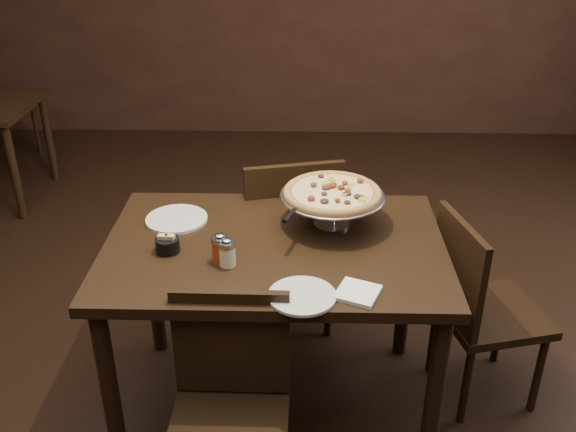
{
  "coord_description": "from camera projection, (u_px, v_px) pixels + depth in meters",
  "views": [
    {
      "loc": [
        0.19,
        -2.01,
        2.03
      ],
      "look_at": [
        0.13,
        0.13,
        0.9
      ],
      "focal_mm": 40.0,
      "sensor_mm": 36.0,
      "label": 1
    }
  ],
  "objects": [
    {
      "name": "serving_spatula",
      "position": [
        289.0,
        216.0,
        2.34
      ],
      "size": [
        0.13,
        0.13,
        0.02
      ],
      "rotation": [
        0.0,
        0.0,
        -0.3
      ],
      "color": "#AFAFB6",
      "rests_on": "pizza_stand"
    },
    {
      "name": "pizza_stand",
      "position": [
        332.0,
        193.0,
        2.49
      ],
      "size": [
        0.41,
        0.41,
        0.17
      ],
      "color": "#AFAFB6",
      "rests_on": "dining_table"
    },
    {
      "name": "chair_near",
      "position": [
        230.0,
        406.0,
        2.15
      ],
      "size": [
        0.4,
        0.4,
        0.85
      ],
      "rotation": [
        0.0,
        0.0,
        -0.01
      ],
      "color": "black",
      "rests_on": "ground"
    },
    {
      "name": "room",
      "position": [
        265.0,
        95.0,
        2.1
      ],
      "size": [
        6.04,
        7.04,
        2.84
      ],
      "color": "black",
      "rests_on": "ground"
    },
    {
      "name": "plate_near",
      "position": [
        302.0,
        296.0,
        2.11
      ],
      "size": [
        0.23,
        0.23,
        0.01
      ],
      "primitive_type": "cylinder",
      "color": "silver",
      "rests_on": "dining_table"
    },
    {
      "name": "chair_far",
      "position": [
        289.0,
        238.0,
        3.04
      ],
      "size": [
        0.53,
        0.53,
        0.95
      ],
      "rotation": [
        0.0,
        0.0,
        3.37
      ],
      "color": "black",
      "rests_on": "ground"
    },
    {
      "name": "packet_caddy",
      "position": [
        167.0,
        244.0,
        2.36
      ],
      "size": [
        0.09,
        0.09,
        0.07
      ],
      "rotation": [
        0.0,
        0.0,
        -0.14
      ],
      "color": "black",
      "rests_on": "dining_table"
    },
    {
      "name": "parmesan_shaker",
      "position": [
        227.0,
        253.0,
        2.27
      ],
      "size": [
        0.06,
        0.06,
        0.11
      ],
      "color": "beige",
      "rests_on": "dining_table"
    },
    {
      "name": "chair_side",
      "position": [
        478.0,
        304.0,
        2.65
      ],
      "size": [
        0.49,
        0.49,
        0.87
      ],
      "rotation": [
        0.0,
        0.0,
        1.81
      ],
      "color": "black",
      "rests_on": "ground"
    },
    {
      "name": "pepper_flake_shaker",
      "position": [
        220.0,
        248.0,
        2.29
      ],
      "size": [
        0.06,
        0.06,
        0.11
      ],
      "color": "maroon",
      "rests_on": "dining_table"
    },
    {
      "name": "napkin_stack",
      "position": [
        358.0,
        293.0,
        2.12
      ],
      "size": [
        0.17,
        0.17,
        0.01
      ],
      "primitive_type": "cube",
      "rotation": [
        0.0,
        0.0,
        -0.4
      ],
      "color": "white",
      "rests_on": "dining_table"
    },
    {
      "name": "dining_table",
      "position": [
        275.0,
        267.0,
        2.47
      ],
      "size": [
        1.29,
        0.86,
        0.81
      ],
      "rotation": [
        0.0,
        0.0,
        0.0
      ],
      "color": "black",
      "rests_on": "ground"
    },
    {
      "name": "plate_left",
      "position": [
        177.0,
        219.0,
        2.59
      ],
      "size": [
        0.25,
        0.25,
        0.01
      ],
      "primitive_type": "cylinder",
      "color": "silver",
      "rests_on": "dining_table"
    }
  ]
}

